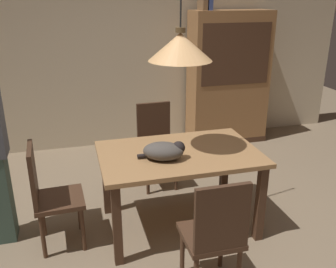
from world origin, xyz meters
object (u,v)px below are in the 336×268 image
(cat_sleeping, at_px, (165,151))
(hutch_bookcase, at_px, (228,81))
(pendant_lamp, at_px, (180,46))
(book_blue_wide, at_px, (208,0))
(chair_near_front, at_px, (215,233))
(dining_table, at_px, (179,162))
(book_brown_thick, at_px, (203,1))
(chair_left_side, at_px, (49,193))
(chair_far_back, at_px, (156,141))

(cat_sleeping, distance_m, hutch_bookcase, 2.51)
(pendant_lamp, height_order, book_blue_wide, pendant_lamp)
(chair_near_front, relative_size, cat_sleeping, 2.29)
(dining_table, xyz_separation_m, book_blue_wide, (0.96, 1.93, 1.32))
(chair_near_front, relative_size, pendant_lamp, 0.72)
(cat_sleeping, height_order, book_brown_thick, book_brown_thick)
(pendant_lamp, bearing_deg, book_blue_wide, 63.62)
(chair_left_side, relative_size, cat_sleeping, 2.29)
(chair_near_front, bearing_deg, book_brown_thick, 72.56)
(dining_table, xyz_separation_m, cat_sleeping, (-0.16, -0.12, 0.18))
(chair_far_back, relative_size, pendant_lamp, 0.72)
(hutch_bookcase, xyz_separation_m, book_brown_thick, (-0.42, 0.00, 1.07))
(dining_table, bearing_deg, book_brown_thick, 65.43)
(chair_near_front, xyz_separation_m, pendant_lamp, (0.00, 0.88, 1.15))
(chair_near_front, distance_m, pendant_lamp, 1.45)
(book_brown_thick, height_order, book_blue_wide, book_blue_wide)
(chair_near_front, xyz_separation_m, book_blue_wide, (0.96, 2.81, 1.46))
(cat_sleeping, bearing_deg, chair_far_back, 80.88)
(book_brown_thick, distance_m, book_blue_wide, 0.08)
(pendant_lamp, bearing_deg, chair_left_side, -179.81)
(chair_far_back, bearing_deg, book_brown_thick, 49.89)
(pendant_lamp, bearing_deg, cat_sleeping, -144.36)
(chair_far_back, height_order, chair_left_side, same)
(dining_table, bearing_deg, hutch_bookcase, 56.00)
(dining_table, distance_m, chair_far_back, 0.89)
(chair_near_front, relative_size, book_brown_thick, 3.88)
(book_brown_thick, xyz_separation_m, book_blue_wide, (0.08, 0.00, 0.01))
(dining_table, distance_m, hutch_bookcase, 2.34)
(chair_far_back, xyz_separation_m, chair_near_front, (0.00, -1.76, 0.00))
(chair_far_back, distance_m, cat_sleeping, 1.06)
(chair_near_front, bearing_deg, dining_table, 89.98)
(dining_table, distance_m, book_brown_thick, 2.49)
(hutch_bookcase, bearing_deg, chair_left_side, -141.52)
(cat_sleeping, distance_m, book_blue_wide, 2.59)
(dining_table, bearing_deg, pendant_lamp, 82.87)
(cat_sleeping, bearing_deg, hutch_bookcase, 54.41)
(chair_near_front, xyz_separation_m, hutch_bookcase, (1.30, 2.80, 0.38))
(chair_far_back, distance_m, hutch_bookcase, 1.71)
(dining_table, relative_size, chair_near_front, 1.51)
(cat_sleeping, xyz_separation_m, book_blue_wide, (1.12, 2.04, 1.14))
(pendant_lamp, xyz_separation_m, book_brown_thick, (0.88, 1.93, 0.30))
(dining_table, bearing_deg, chair_near_front, -90.02)
(book_brown_thick, relative_size, book_blue_wide, 1.00)
(pendant_lamp, height_order, book_brown_thick, pendant_lamp)
(chair_far_back, xyz_separation_m, cat_sleeping, (-0.16, -0.99, 0.32))
(book_brown_thick, bearing_deg, dining_table, -114.57)
(cat_sleeping, height_order, pendant_lamp, pendant_lamp)
(chair_near_front, height_order, pendant_lamp, pendant_lamp)
(chair_far_back, height_order, book_blue_wide, book_blue_wide)
(hutch_bookcase, bearing_deg, dining_table, -124.00)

